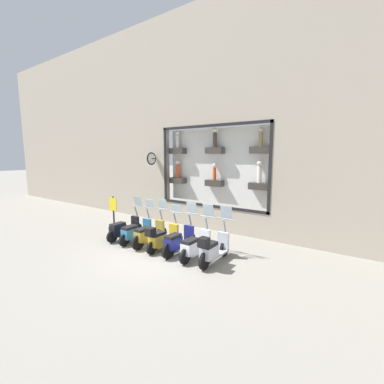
# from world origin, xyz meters

# --- Properties ---
(ground_plane) EXTENTS (120.00, 120.00, 0.00)m
(ground_plane) POSITION_xyz_m (0.00, 0.00, 0.00)
(ground_plane) COLOR gray
(building_facade) EXTENTS (1.24, 36.00, 9.84)m
(building_facade) POSITION_xyz_m (3.60, 0.00, 5.02)
(building_facade) COLOR #ADA08E
(building_facade) RESTS_ON ground_plane
(scooter_silver_0) EXTENTS (1.81, 0.60, 1.69)m
(scooter_silver_0) POSITION_xyz_m (0.22, -1.97, 0.49)
(scooter_silver_0) COLOR black
(scooter_silver_0) RESTS_ON ground_plane
(scooter_white_1) EXTENTS (1.80, 0.60, 1.70)m
(scooter_white_1) POSITION_xyz_m (0.28, -1.27, 0.43)
(scooter_white_1) COLOR black
(scooter_white_1) RESTS_ON ground_plane
(scooter_navy_2) EXTENTS (1.81, 0.60, 1.69)m
(scooter_navy_2) POSITION_xyz_m (0.28, -0.57, 0.45)
(scooter_navy_2) COLOR black
(scooter_navy_2) RESTS_ON ground_plane
(scooter_yellow_3) EXTENTS (1.79, 0.61, 1.52)m
(scooter_yellow_3) POSITION_xyz_m (0.20, 0.13, 0.46)
(scooter_yellow_3) COLOR black
(scooter_yellow_3) RESTS_ON ground_plane
(scooter_olive_4) EXTENTS (1.81, 0.60, 1.67)m
(scooter_olive_4) POSITION_xyz_m (0.28, 0.83, 0.45)
(scooter_olive_4) COLOR black
(scooter_olive_4) RESTS_ON ground_plane
(scooter_teal_5) EXTENTS (1.79, 0.60, 1.59)m
(scooter_teal_5) POSITION_xyz_m (0.27, 1.53, 0.42)
(scooter_teal_5) COLOR black
(scooter_teal_5) RESTS_ON ground_plane
(scooter_black_6) EXTENTS (1.80, 0.61, 1.65)m
(scooter_black_6) POSITION_xyz_m (0.27, 2.23, 0.43)
(scooter_black_6) COLOR black
(scooter_black_6) RESTS_ON ground_plane
(shop_sign_post) EXTENTS (0.36, 0.45, 1.63)m
(shop_sign_post) POSITION_xyz_m (0.52, 3.12, 0.88)
(shop_sign_post) COLOR #232326
(shop_sign_post) RESTS_ON ground_plane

